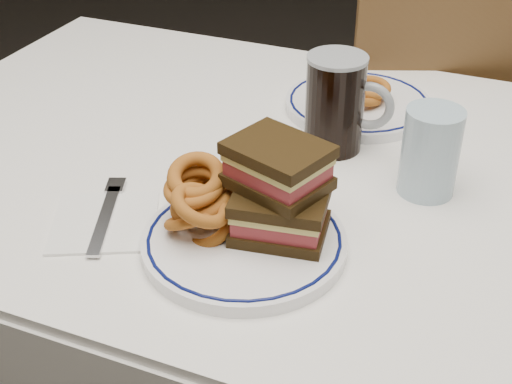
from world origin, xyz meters
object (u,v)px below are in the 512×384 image
at_px(main_plate, 244,242).
at_px(far_plate, 358,104).
at_px(chair_far, 433,153).
at_px(beer_mug, 337,103).
at_px(reuben_sandwich, 279,190).

relative_size(main_plate, far_plate, 1.03).
distance_m(chair_far, main_plate, 0.84).
relative_size(main_plate, beer_mug, 1.71).
bearing_deg(far_plate, chair_far, 75.04).
xyz_separation_m(reuben_sandwich, far_plate, (-0.01, 0.40, -0.07)).
bearing_deg(beer_mug, reuben_sandwich, -88.83).
height_order(main_plate, beer_mug, beer_mug).
distance_m(beer_mug, far_plate, 0.16).
xyz_separation_m(chair_far, beer_mug, (-0.09, -0.50, 0.33)).
height_order(chair_far, beer_mug, chair_far).
bearing_deg(reuben_sandwich, main_plate, -136.87).
relative_size(reuben_sandwich, beer_mug, 0.94).
bearing_deg(reuben_sandwich, beer_mug, 91.17).
xyz_separation_m(chair_far, far_plate, (-0.10, -0.36, 0.27)).
bearing_deg(main_plate, far_plate, 86.49).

